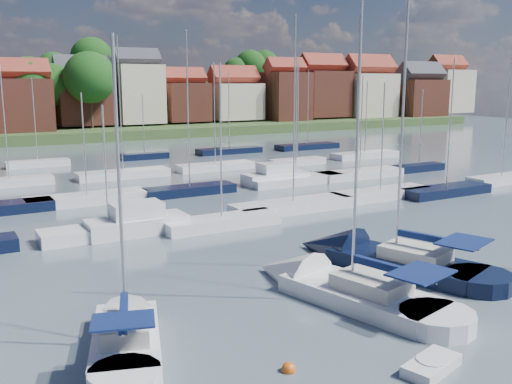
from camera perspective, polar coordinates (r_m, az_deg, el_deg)
ground at (r=61.32m, az=-12.83°, el=0.82°), size 260.00×260.00×0.00m
sailboat_left at (r=24.79m, az=-12.82°, el=-13.56°), size 5.40×10.06×13.32m
sailboat_centre at (r=29.23m, az=7.85°, el=-9.53°), size 6.26×12.95×16.97m
sailboat_navy at (r=34.27m, az=11.97°, el=-6.57°), size 7.58×13.59×18.17m
tender at (r=22.99m, az=17.14°, el=-16.25°), size 2.77×1.85×0.55m
buoy_c at (r=22.15m, az=3.28°, el=-17.47°), size 0.53×0.53×0.53m
buoy_d at (r=26.88m, az=18.91°, el=-12.74°), size 0.44×0.44×0.44m
buoy_e at (r=34.98m, az=12.35°, el=-6.82°), size 0.53×0.53×0.53m
marina_field at (r=57.29m, az=-9.61°, el=0.68°), size 79.62×41.41×15.93m
far_shore_town at (r=151.94m, az=-22.41°, el=7.95°), size 212.46×90.00×22.27m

